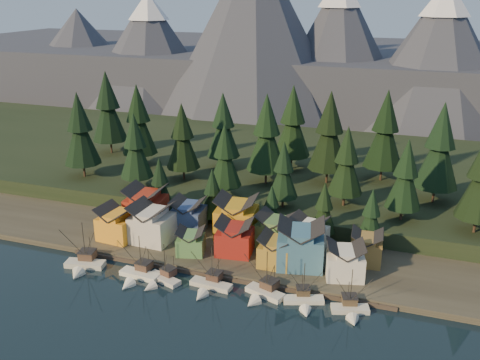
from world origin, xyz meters
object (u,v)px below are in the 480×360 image
(boat_4, at_px, (263,288))
(house_front_1, at_px, (152,222))
(boat_6, at_px, (351,305))
(boat_5, at_px, (304,297))
(boat_0, at_px, (83,259))
(house_back_1, at_px, (188,215))
(boat_3, at_px, (209,281))
(boat_2, at_px, (160,275))
(house_back_0, at_px, (146,205))
(boat_1, at_px, (137,271))
(house_front_0, at_px, (117,222))

(boat_4, distance_m, house_front_1, 37.64)
(boat_6, height_order, house_front_1, house_front_1)
(boat_4, height_order, boat_5, boat_4)
(boat_0, distance_m, house_back_1, 30.26)
(boat_5, xyz_separation_m, house_front_1, (-43.83, 14.11, 5.05))
(boat_6, bearing_deg, house_front_1, 147.93)
(boat_4, relative_size, boat_5, 1.17)
(boat_3, relative_size, house_front_1, 1.06)
(boat_4, xyz_separation_m, house_front_1, (-34.51, 14.32, 4.59))
(boat_2, xyz_separation_m, house_back_0, (-17.04, 25.11, 5.38))
(house_back_1, bearing_deg, boat_1, -98.85)
(boat_5, xyz_separation_m, house_back_0, (-50.35, 23.03, 5.46))
(house_front_0, distance_m, house_back_1, 18.88)
(boat_3, bearing_deg, boat_0, -172.43)
(boat_3, distance_m, boat_6, 31.78)
(boat_1, height_order, boat_2, boat_1)
(boat_1, relative_size, house_front_0, 1.19)
(boat_2, bearing_deg, house_front_1, 141.80)
(boat_1, distance_m, house_back_1, 25.27)
(boat_5, height_order, house_back_1, house_back_1)
(boat_2, height_order, house_back_1, house_back_1)
(boat_6, relative_size, house_front_1, 1.04)
(boat_2, bearing_deg, house_front_0, 162.73)
(boat_3, height_order, house_back_1, house_back_1)
(house_front_0, distance_m, house_back_0, 11.07)
(boat_2, bearing_deg, boat_6, 21.26)
(boat_4, bearing_deg, house_back_1, 159.89)
(boat_5, distance_m, house_back_1, 43.73)
(boat_1, xyz_separation_m, house_back_0, (-11.03, 25.36, 5.17))
(boat_0, distance_m, house_front_0, 15.16)
(boat_0, relative_size, house_back_1, 1.36)
(boat_3, bearing_deg, boat_1, -170.39)
(boat_3, xyz_separation_m, house_back_0, (-28.59, 24.02, 5.33))
(boat_0, xyz_separation_m, house_front_0, (0.97, 14.68, 3.64))
(boat_1, xyz_separation_m, house_front_1, (-4.50, 16.43, 4.76))
(boat_3, height_order, boat_4, boat_4)
(boat_5, bearing_deg, house_front_1, 143.48)
(boat_2, height_order, house_front_1, house_front_1)
(boat_0, distance_m, boat_1, 14.82)
(house_back_1, bearing_deg, boat_6, -29.72)
(boat_2, distance_m, house_front_0, 24.93)
(house_front_0, relative_size, house_front_1, 0.94)
(boat_5, bearing_deg, boat_1, 164.72)
(boat_1, xyz_separation_m, boat_2, (6.01, 0.24, -0.21))
(boat_0, bearing_deg, boat_3, -8.79)
(house_back_0, bearing_deg, house_front_0, -108.50)
(boat_2, height_order, boat_4, boat_4)
(boat_4, height_order, house_back_0, house_back_0)
(boat_0, distance_m, house_back_0, 26.05)
(boat_4, bearing_deg, boat_2, -156.52)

